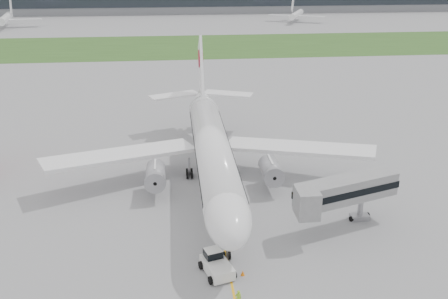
{
  "coord_description": "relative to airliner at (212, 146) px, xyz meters",
  "views": [
    {
      "loc": [
        -5.18,
        -61.17,
        31.26
      ],
      "look_at": [
        1.47,
        2.0,
        6.18
      ],
      "focal_mm": 40.0,
      "sensor_mm": 36.0,
      "label": 1
    }
  ],
  "objects": [
    {
      "name": "ground",
      "position": [
        0.0,
        -4.87,
        -5.66
      ],
      "size": [
        600.0,
        600.0,
        0.0
      ],
      "primitive_type": "plane",
      "color": "gray",
      "rests_on": "ground"
    },
    {
      "name": "apron_markings",
      "position": [
        0.0,
        -9.87,
        -5.66
      ],
      "size": [
        70.0,
        70.0,
        0.04
      ],
      "primitive_type": null,
      "color": "#FCB015",
      "rests_on": "ground"
    },
    {
      "name": "grass_strip",
      "position": [
        0.0,
        115.13,
        -5.65
      ],
      "size": [
        600.0,
        50.0,
        0.02
      ],
      "primitive_type": "cube",
      "color": "#305520",
      "rests_on": "ground"
    },
    {
      "name": "terminal_building",
      "position": [
        0.0,
        225.0,
        1.34
      ],
      "size": [
        320.0,
        22.3,
        14.0
      ],
      "color": "slate",
      "rests_on": "ground"
    },
    {
      "name": "control_tower",
      "position": [
        -90.0,
        227.13,
        -5.66
      ],
      "size": [
        12.0,
        12.0,
        56.0
      ],
      "primitive_type": null,
      "color": "slate",
      "rests_on": "ground"
    },
    {
      "name": "airliner",
      "position": [
        0.0,
        0.0,
        0.0
      ],
      "size": [
        48.13,
        53.95,
        17.88
      ],
      "color": "white",
      "rests_on": "ground"
    },
    {
      "name": "pushback_tug",
      "position": [
        -1.39,
        -22.07,
        -4.65
      ],
      "size": [
        3.86,
        4.79,
        2.19
      ],
      "rotation": [
        0.0,
        0.0,
        0.29
      ],
      "color": "white",
      "rests_on": "ground"
    },
    {
      "name": "jet_bridge",
      "position": [
        14.22,
        -14.67,
        -0.79
      ],
      "size": [
        13.8,
        8.04,
        6.59
      ],
      "rotation": [
        0.0,
        0.0,
        0.32
      ],
      "color": "gray",
      "rests_on": "ground"
    },
    {
      "name": "safety_cone_right",
      "position": [
        1.31,
        -23.02,
        -5.36
      ],
      "size": [
        0.43,
        0.43,
        0.6
      ],
      "primitive_type": "cone",
      "color": "orange",
      "rests_on": "ground"
    },
    {
      "name": "ground_crew_near",
      "position": [
        0.22,
        -27.71,
        -4.8
      ],
      "size": [
        0.64,
        0.42,
        1.73
      ],
      "primitive_type": "imported",
      "rotation": [
        0.0,
        0.0,
        3.16
      ],
      "color": "#90CC22",
      "rests_on": "ground"
    },
    {
      "name": "distant_aircraft_left",
      "position": [
        -78.39,
        171.19,
        -5.66
      ],
      "size": [
        34.45,
        31.46,
        11.7
      ],
      "primitive_type": null,
      "rotation": [
        0.0,
        0.0,
        0.16
      ],
      "color": "white",
      "rests_on": "ground"
    },
    {
      "name": "distant_aircraft_right",
      "position": [
        55.67,
        176.95,
        -5.66
      ],
      "size": [
        34.55,
        32.9,
        10.4
      ],
      "primitive_type": null,
      "rotation": [
        0.0,
        0.0,
        -0.41
      ],
      "color": "white",
      "rests_on": "ground"
    }
  ]
}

